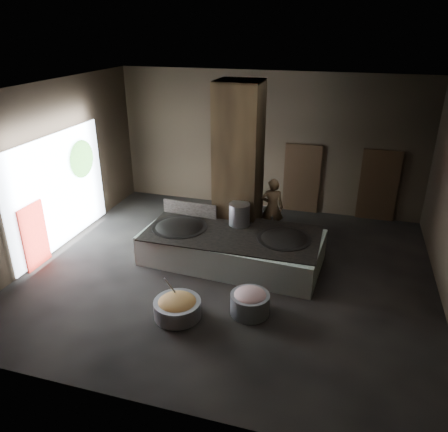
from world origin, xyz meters
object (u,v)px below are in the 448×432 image
(veg_basin, at_px, (178,309))
(meat_basin, at_px, (250,304))
(cook, at_px, (272,208))
(stock_pot, at_px, (239,214))
(wok_left, at_px, (180,229))
(hearth_platform, at_px, (232,247))
(wok_right, at_px, (284,241))

(veg_basin, xyz_separation_m, meat_basin, (1.47, 0.55, 0.05))
(cook, bearing_deg, stock_pot, 54.06)
(wok_left, height_order, veg_basin, wok_left)
(wok_left, bearing_deg, hearth_platform, 1.97)
(meat_basin, bearing_deg, stock_pot, 109.40)
(stock_pot, bearing_deg, cook, 62.47)
(hearth_platform, distance_m, meat_basin, 2.33)
(wok_right, relative_size, stock_pot, 2.25)
(stock_pot, relative_size, veg_basin, 0.59)
(veg_basin, bearing_deg, meat_basin, 20.34)
(meat_basin, bearing_deg, cook, 93.90)
(hearth_platform, distance_m, wok_left, 1.49)
(wok_right, bearing_deg, veg_basin, -124.31)
(stock_pot, bearing_deg, hearth_platform, -95.19)
(wok_left, relative_size, meat_basin, 1.69)
(wok_right, height_order, veg_basin, wok_right)
(hearth_platform, height_order, cook, cook)
(wok_left, height_order, cook, cook)
(hearth_platform, xyz_separation_m, cook, (0.72, 1.83, 0.48))
(hearth_platform, bearing_deg, meat_basin, -61.04)
(cook, bearing_deg, veg_basin, 66.50)
(wok_left, height_order, stock_pot, stock_pot)
(hearth_platform, xyz_separation_m, veg_basin, (-0.49, -2.65, -0.21))
(stock_pot, height_order, cook, cook)
(hearth_platform, bearing_deg, stock_pot, 88.69)
(stock_pot, relative_size, meat_basin, 0.70)
(hearth_platform, relative_size, meat_basin, 5.36)
(stock_pot, bearing_deg, veg_basin, -99.60)
(wok_right, relative_size, meat_basin, 1.57)
(hearth_platform, xyz_separation_m, stock_pot, (0.05, 0.55, 0.73))
(wok_right, distance_m, stock_pot, 1.44)
(cook, bearing_deg, wok_left, 32.50)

